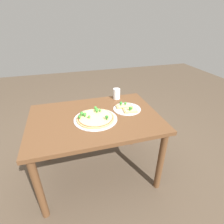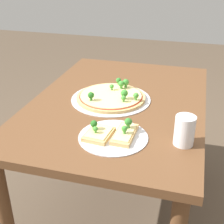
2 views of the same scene
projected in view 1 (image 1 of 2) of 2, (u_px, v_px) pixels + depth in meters
name	position (u px, v px, depth m)	size (l,w,h in m)	color
ground_plane	(98.00, 171.00, 1.94)	(8.00, 8.00, 0.00)	brown
dining_table	(95.00, 125.00, 1.65)	(1.18, 0.82, 0.70)	brown
pizza_tray_whole	(95.00, 118.00, 1.56)	(0.39, 0.39, 0.07)	silver
pizza_tray_slice	(127.00, 108.00, 1.73)	(0.27, 0.27, 0.07)	silver
drinking_cup	(117.00, 94.00, 1.93)	(0.08, 0.08, 0.12)	white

